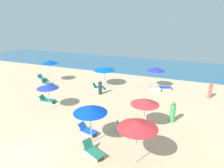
{
  "coord_description": "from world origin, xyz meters",
  "views": [
    {
      "loc": [
        8.42,
        -6.98,
        7.7
      ],
      "look_at": [
        1.47,
        10.28,
        1.36
      ],
      "focal_mm": 32.08,
      "sensor_mm": 36.0,
      "label": 1
    }
  ],
  "objects_px": {
    "lounge_chair_3_0": "(164,87)",
    "lounge_chair_1_0": "(47,83)",
    "lounge_chair_3_1": "(154,89)",
    "umbrella_5": "(90,109)",
    "lounge_chair_5_1": "(87,130)",
    "lounge_chair_5_0": "(93,151)",
    "lounge_chair_0_0": "(47,100)",
    "umbrella_6": "(145,102)",
    "beachgoer_3": "(173,113)",
    "umbrella_4": "(138,125)",
    "umbrella_2": "(105,69)",
    "umbrella_1": "(49,62)",
    "lounge_chair_1_1": "(42,78)",
    "umbrella_3": "(156,69)",
    "lounge_chair_6_0": "(125,127)",
    "beachgoer_1": "(210,91)",
    "lounge_chair_2_0": "(98,87)",
    "cooler_box_0": "(81,111)",
    "beachgoer_2": "(100,88)",
    "umbrella_0": "(48,86)"
  },
  "relations": [
    {
      "from": "umbrella_3",
      "to": "lounge_chair_6_0",
      "type": "bearing_deg",
      "value": -91.68
    },
    {
      "from": "umbrella_5",
      "to": "cooler_box_0",
      "type": "relative_size",
      "value": 5.67
    },
    {
      "from": "umbrella_2",
      "to": "beachgoer_1",
      "type": "height_order",
      "value": "umbrella_2"
    },
    {
      "from": "lounge_chair_5_1",
      "to": "lounge_chair_5_0",
      "type": "bearing_deg",
      "value": -130.76
    },
    {
      "from": "lounge_chair_1_1",
      "to": "umbrella_4",
      "type": "height_order",
      "value": "umbrella_4"
    },
    {
      "from": "umbrella_2",
      "to": "umbrella_4",
      "type": "bearing_deg",
      "value": -58.6
    },
    {
      "from": "umbrella_4",
      "to": "beachgoer_3",
      "type": "relative_size",
      "value": 1.58
    },
    {
      "from": "beachgoer_3",
      "to": "umbrella_2",
      "type": "bearing_deg",
      "value": -105.45
    },
    {
      "from": "lounge_chair_0_0",
      "to": "beachgoer_3",
      "type": "distance_m",
      "value": 11.32
    },
    {
      "from": "umbrella_3",
      "to": "beachgoer_1",
      "type": "height_order",
      "value": "umbrella_3"
    },
    {
      "from": "lounge_chair_1_0",
      "to": "cooler_box_0",
      "type": "relative_size",
      "value": 2.84
    },
    {
      "from": "lounge_chair_0_0",
      "to": "umbrella_6",
      "type": "distance_m",
      "value": 9.69
    },
    {
      "from": "lounge_chair_3_1",
      "to": "umbrella_5",
      "type": "distance_m",
      "value": 11.21
    },
    {
      "from": "umbrella_1",
      "to": "umbrella_2",
      "type": "bearing_deg",
      "value": 10.26
    },
    {
      "from": "umbrella_2",
      "to": "lounge_chair_5_0",
      "type": "xyz_separation_m",
      "value": [
        4.4,
        -11.58,
        -1.72
      ]
    },
    {
      "from": "lounge_chair_0_0",
      "to": "lounge_chair_2_0",
      "type": "distance_m",
      "value": 5.77
    },
    {
      "from": "lounge_chair_5_0",
      "to": "beachgoer_3",
      "type": "relative_size",
      "value": 0.94
    },
    {
      "from": "umbrella_1",
      "to": "umbrella_2",
      "type": "relative_size",
      "value": 1.08
    },
    {
      "from": "umbrella_4",
      "to": "lounge_chair_5_0",
      "type": "distance_m",
      "value": 3.29
    },
    {
      "from": "lounge_chair_2_0",
      "to": "beachgoer_2",
      "type": "xyz_separation_m",
      "value": [
        0.85,
        -1.25,
        0.45
      ]
    },
    {
      "from": "lounge_chair_3_1",
      "to": "cooler_box_0",
      "type": "height_order",
      "value": "lounge_chair_3_1"
    },
    {
      "from": "beachgoer_3",
      "to": "lounge_chair_1_0",
      "type": "bearing_deg",
      "value": -83.19
    },
    {
      "from": "lounge_chair_0_0",
      "to": "beachgoer_1",
      "type": "bearing_deg",
      "value": -69.23
    },
    {
      "from": "umbrella_0",
      "to": "lounge_chair_1_0",
      "type": "height_order",
      "value": "umbrella_0"
    },
    {
      "from": "umbrella_0",
      "to": "lounge_chair_5_1",
      "type": "distance_m",
      "value": 5.8
    },
    {
      "from": "lounge_chair_0_0",
      "to": "beachgoer_3",
      "type": "bearing_deg",
      "value": -92.0
    },
    {
      "from": "umbrella_1",
      "to": "lounge_chair_3_1",
      "type": "relative_size",
      "value": 1.85
    },
    {
      "from": "lounge_chair_2_0",
      "to": "cooler_box_0",
      "type": "bearing_deg",
      "value": 173.1
    },
    {
      "from": "lounge_chair_0_0",
      "to": "umbrella_4",
      "type": "relative_size",
      "value": 0.59
    },
    {
      "from": "lounge_chair_0_0",
      "to": "umbrella_2",
      "type": "bearing_deg",
      "value": -30.47
    },
    {
      "from": "lounge_chair_0_0",
      "to": "umbrella_6",
      "type": "height_order",
      "value": "umbrella_6"
    },
    {
      "from": "lounge_chair_3_0",
      "to": "lounge_chair_3_1",
      "type": "relative_size",
      "value": 1.08
    },
    {
      "from": "umbrella_1",
      "to": "lounge_chair_5_1",
      "type": "distance_m",
      "value": 13.13
    },
    {
      "from": "lounge_chair_1_0",
      "to": "umbrella_1",
      "type": "bearing_deg",
      "value": 18.32
    },
    {
      "from": "lounge_chair_3_1",
      "to": "beachgoer_3",
      "type": "height_order",
      "value": "beachgoer_3"
    },
    {
      "from": "umbrella_3",
      "to": "umbrella_4",
      "type": "xyz_separation_m",
      "value": [
        1.32,
        -12.79,
        0.24
      ]
    },
    {
      "from": "lounge_chair_3_0",
      "to": "lounge_chair_1_0",
      "type": "bearing_deg",
      "value": 88.32
    },
    {
      "from": "umbrella_2",
      "to": "lounge_chair_3_1",
      "type": "xyz_separation_m",
      "value": [
        5.71,
        0.29,
        -1.71
      ]
    },
    {
      "from": "beachgoer_2",
      "to": "cooler_box_0",
      "type": "distance_m",
      "value": 4.63
    },
    {
      "from": "lounge_chair_0_0",
      "to": "lounge_chair_3_1",
      "type": "xyz_separation_m",
      "value": [
        8.77,
        6.73,
        0.06
      ]
    },
    {
      "from": "lounge_chair_3_0",
      "to": "umbrella_3",
      "type": "bearing_deg",
      "value": 58.59
    },
    {
      "from": "umbrella_2",
      "to": "umbrella_3",
      "type": "height_order",
      "value": "umbrella_3"
    },
    {
      "from": "lounge_chair_6_0",
      "to": "lounge_chair_3_1",
      "type": "bearing_deg",
      "value": -28.72
    },
    {
      "from": "lounge_chair_1_1",
      "to": "umbrella_3",
      "type": "height_order",
      "value": "umbrella_3"
    },
    {
      "from": "lounge_chair_3_1",
      "to": "beachgoer_3",
      "type": "bearing_deg",
      "value": -173.87
    },
    {
      "from": "lounge_chair_3_0",
      "to": "lounge_chair_3_1",
      "type": "bearing_deg",
      "value": 117.3
    },
    {
      "from": "lounge_chair_6_0",
      "to": "beachgoer_3",
      "type": "height_order",
      "value": "beachgoer_3"
    },
    {
      "from": "lounge_chair_5_1",
      "to": "umbrella_6",
      "type": "xyz_separation_m",
      "value": [
        3.38,
        2.31,
        1.75
      ]
    },
    {
      "from": "lounge_chair_6_0",
      "to": "lounge_chair_3_0",
      "type": "bearing_deg",
      "value": -33.95
    },
    {
      "from": "umbrella_2",
      "to": "lounge_chair_3_1",
      "type": "relative_size",
      "value": 1.71
    }
  ]
}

